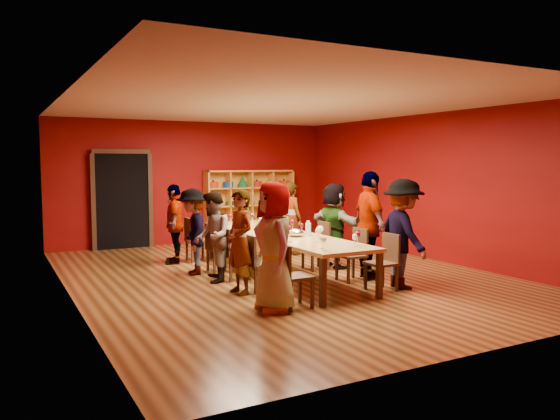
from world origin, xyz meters
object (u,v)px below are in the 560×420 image
Objects in this scene: chair_person_right_4 at (277,233)px; chair_person_right_0 at (385,259)px; person_left_0 at (275,247)px; chair_person_right_1 at (355,252)px; person_right_0 at (403,234)px; person_right_4 at (292,218)px; chair_person_left_4 at (194,237)px; chair_person_right_2 at (319,243)px; wine_bottle at (248,218)px; person_left_1 at (240,242)px; chair_person_left_1 at (256,260)px; person_right_1 at (370,225)px; person_left_4 at (175,224)px; tasting_table at (280,236)px; chair_person_left_0 at (290,272)px; person_left_2 at (213,237)px; chair_person_left_3 at (216,245)px; person_left_3 at (193,232)px; person_right_2 at (334,225)px; shelving_unit at (249,202)px; chair_person_left_2 at (232,251)px; spittoon_bowl at (296,233)px.

chair_person_right_0 is at bearing -90.00° from chair_person_right_4.
person_left_0 reaches higher than chair_person_right_1.
person_right_0 is (2.41, 0.22, -0.00)m from person_left_0.
person_left_0 is at bearing 139.42° from person_right_4.
chair_person_left_4 is at bearing 77.24° from person_right_4.
wine_bottle is at bearing 122.42° from chair_person_right_2.
person_left_1 is 4.62× the size of wine_bottle.
chair_person_left_1 is at bearing -112.04° from wine_bottle.
wine_bottle is at bearing 38.85° from person_right_1.
person_left_4 is (-0.39, 2.92, 0.29)m from chair_person_left_1.
chair_person_left_0 reaches higher than tasting_table.
person_left_2 is at bearing 63.78° from person_right_0.
chair_person_left_3 is 1.25m from wine_bottle.
person_left_3 is at bearing -154.44° from person_left_2.
chair_person_left_3 is at bearing 90.00° from chair_person_left_0.
chair_person_right_0 is 3.64m from person_right_4.
chair_person_left_0 is at bearing 142.11° from person_right_4.
person_left_2 is 1.95m from person_left_4.
person_right_4 is (2.17, 1.04, 0.29)m from chair_person_left_3.
person_right_1 reaches higher than chair_person_left_3.
person_right_0 is at bearing 5.73° from chair_person_left_0.
person_right_2 is (2.16, 2.15, 0.31)m from chair_person_left_0.
chair_person_right_1 is (0.00, 0.80, 0.00)m from chair_person_right_0.
chair_person_right_2 is 2.58× the size of wine_bottle.
chair_person_left_1 is at bearing -90.00° from chair_person_left_4.
tasting_table is at bearing -107.92° from shelving_unit.
chair_person_left_2 is 1.82m from chair_person_right_2.
wine_bottle is (-0.85, 2.47, 0.39)m from chair_person_right_1.
person_right_1 reaches higher than chair_person_right_0.
wine_bottle is at bearing 97.65° from person_right_4.
shelving_unit is at bearing 83.33° from chair_person_right_2.
chair_person_right_4 is (1.82, 3.83, 0.00)m from chair_person_left_0.
person_right_2 reaches higher than chair_person_right_2.
person_right_4 is (0.35, 2.81, 0.29)m from chair_person_right_1.
shelving_unit is 5.03m from person_left_2.
person_right_2 is (0.34, 1.13, 0.31)m from chair_person_right_1.
person_right_0 is 5.05× the size of wine_bottle.
spittoon_bowl is (-1.22, -2.32, 0.03)m from person_right_4.
chair_person_right_2 is at bearing 30.48° from chair_person_left_1.
person_right_4 is at bearing 124.82° from person_left_3.
person_left_1 is at bearing 106.81° from person_right_2.
person_right_2 reaches higher than person_left_3.
chair_person_left_0 is (-0.91, -2.00, -0.20)m from tasting_table.
person_left_4 is 1.77× the size of chair_person_right_1.
chair_person_left_3 is (0.24, 2.80, -0.38)m from person_left_0.
person_right_4 is (2.17, 2.75, 0.29)m from chair_person_left_1.
person_left_1 is 1.03× the size of person_left_3.
tasting_table is at bearing -116.42° from chair_person_right_4.
spittoon_bowl is at bearing 53.19° from person_right_0.
person_left_2 is at bearing 139.70° from chair_person_right_0.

